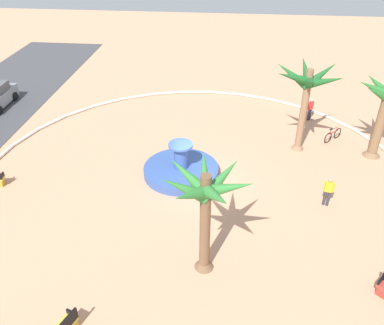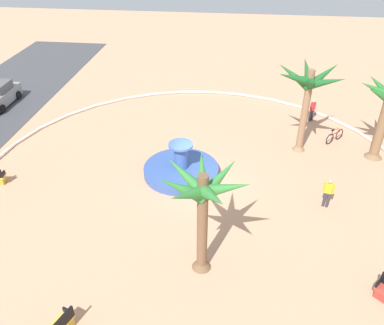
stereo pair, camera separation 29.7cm
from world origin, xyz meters
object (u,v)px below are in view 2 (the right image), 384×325
object	(u,v)px
fountain	(181,169)
palm_tree_mid_plaza	(202,197)
person_cyclist_photo	(328,192)
palm_tree_near_fountain	(308,87)
bicycle_red_frame	(335,136)
person_cyclist_helmet	(312,109)

from	to	relation	value
fountain	palm_tree_mid_plaza	distance (m)	7.70
fountain	person_cyclist_photo	distance (m)	7.84
person_cyclist_photo	palm_tree_near_fountain	bearing A→B (deg)	8.13
palm_tree_near_fountain	palm_tree_mid_plaza	size ratio (longest dim) A/B	1.10
bicycle_red_frame	person_cyclist_photo	bearing A→B (deg)	166.66
palm_tree_near_fountain	person_cyclist_helmet	xyz separation A→B (m)	(4.10, -1.29, -3.19)
palm_tree_near_fountain	palm_tree_mid_plaza	xyz separation A→B (m)	(-10.13, 5.00, -0.39)
person_cyclist_helmet	bicycle_red_frame	bearing A→B (deg)	-158.99
palm_tree_near_fountain	palm_tree_mid_plaza	distance (m)	11.31
palm_tree_mid_plaza	person_cyclist_photo	world-z (taller)	palm_tree_mid_plaza
bicycle_red_frame	person_cyclist_photo	distance (m)	6.94
palm_tree_mid_plaza	person_cyclist_photo	bearing A→B (deg)	-50.96
fountain	palm_tree_near_fountain	bearing A→B (deg)	-62.97
bicycle_red_frame	person_cyclist_helmet	xyz separation A→B (m)	(2.81, 1.08, 0.51)
palm_tree_near_fountain	palm_tree_mid_plaza	world-z (taller)	palm_tree_near_fountain
person_cyclist_helmet	person_cyclist_photo	bearing A→B (deg)	176.90
fountain	bicycle_red_frame	world-z (taller)	fountain
fountain	person_cyclist_helmet	size ratio (longest dim) A/B	2.60
fountain	palm_tree_mid_plaza	world-z (taller)	palm_tree_mid_plaza
person_cyclist_helmet	person_cyclist_photo	world-z (taller)	person_cyclist_photo
palm_tree_mid_plaza	person_cyclist_photo	size ratio (longest dim) A/B	2.98
person_cyclist_photo	palm_tree_mid_plaza	bearing A→B (deg)	129.04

